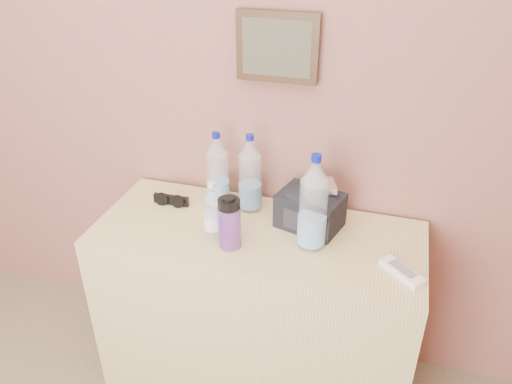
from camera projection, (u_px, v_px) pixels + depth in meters
The scene contains 12 objects.
picture_frame at pixel (277, 47), 1.77m from camera, with size 0.30×0.03×0.25m, color #382311, non-canonical shape.
dresser at pixel (257, 309), 2.07m from camera, with size 1.24×0.52×0.77m, color tan.
pet_large_a at pixel (218, 174), 1.97m from camera, with size 0.09×0.09×0.32m.
pet_large_b at pixel (250, 177), 1.95m from camera, with size 0.09×0.09×0.32m.
pet_large_c at pixel (314, 199), 1.82m from camera, with size 0.08×0.08×0.30m.
pet_large_d at pixel (313, 207), 1.72m from camera, with size 0.10×0.10×0.36m.
pet_small at pixel (213, 214), 1.79m from camera, with size 0.07×0.07×0.23m.
nalgene_bottle at pixel (229, 222), 1.75m from camera, with size 0.08×0.08×0.20m.
sunglasses at pixel (171, 200), 2.04m from camera, with size 0.15×0.06×0.04m, color black, non-canonical shape.
ac_remote at pixel (402, 272), 1.65m from camera, with size 0.16×0.05×0.02m, color white.
toiletry_bag at pixel (310, 208), 1.87m from camera, with size 0.23×0.16×0.16m, color black, non-canonical shape.
foil_packet at pixel (319, 186), 1.84m from camera, with size 0.12×0.10×0.02m, color silver.
Camera 1 is at (0.77, 0.24, 1.84)m, focal length 35.00 mm.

